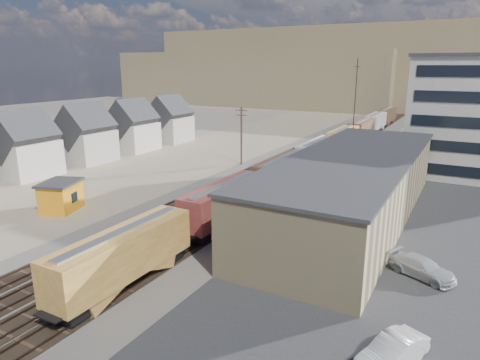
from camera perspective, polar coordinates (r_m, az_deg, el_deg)
The scene contains 16 objects.
ground at distance 37.99m, azimuth -19.75°, elevation -12.22°, with size 300.00×300.00×0.00m, color #6B6356.
ballast_bed at distance 78.16m, azimuth 8.50°, elevation 2.53°, with size 18.00×200.00×0.06m, color #4C4742.
dirt_yard at distance 78.90m, azimuth -7.88°, elevation 2.66°, with size 24.00×180.00×0.03m, color #83745A.
asphalt_lot at distance 59.28m, azimuth 23.48°, elevation -2.68°, with size 26.00×120.00×0.04m, color #232326.
rail_tracks at distance 78.33m, azimuth 8.13°, elevation 2.63°, with size 11.40×200.00×0.24m.
freight_train at distance 79.88m, azimuth 12.07°, elevation 4.66°, with size 3.00×119.74×4.46m.
warehouse at distance 49.80m, azimuth 14.69°, elevation -0.77°, with size 12.40×40.40×7.25m.
utility_pole_north at distance 73.44m, azimuth 0.19°, elevation 6.08°, with size 2.20×0.32×10.00m.
radio_mast at distance 84.49m, azimuth 15.03°, elevation 9.37°, with size 1.20×0.16×18.00m.
townhouse_row at distance 77.22m, azimuth -23.18°, elevation 4.58°, with size 8.15×68.16×10.47m.
hills_north at distance 191.39m, azimuth 21.58°, elevation 13.30°, with size 265.00×80.00×32.00m.
maintenance_shed at distance 54.88m, azimuth -22.77°, elevation -1.97°, with size 5.27×5.94×3.62m.
parked_car_white at distance 28.05m, azimuth 19.66°, elevation -20.78°, with size 1.77×5.07×1.67m, color silver.
parked_car_silver at distance 38.69m, azimuth 23.10°, elevation -10.74°, with size 2.23×5.49×1.59m, color #A2A4A9.
parked_car_blue at distance 74.24m, azimuth 27.50°, elevation 0.83°, with size 2.39×5.17×1.44m, color navy.
parked_car_far at distance 72.02m, azimuth 28.30°, elevation 0.33°, with size 1.68×4.19×1.43m, color silver.
Camera 1 is at (26.23, -21.66, 16.90)m, focal length 32.00 mm.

